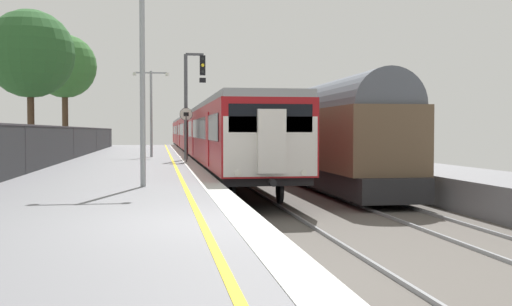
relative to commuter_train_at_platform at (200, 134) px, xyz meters
name	(u,v)px	position (x,y,z in m)	size (l,w,h in m)	color
ground	(381,255)	(0.55, -36.65, -1.88)	(17.40, 110.00, 1.21)	slate
commuter_train_at_platform	(200,134)	(0.00, 0.00, 0.00)	(2.83, 59.48, 3.81)	maroon
freight_train_adjacent_track	(252,132)	(4.00, 0.17, 0.13)	(2.60, 58.32, 4.40)	#232326
signal_gantry	(191,94)	(-1.49, -15.30, 2.09)	(1.10, 0.24, 5.39)	#47474C
speed_limit_sign	(186,127)	(-1.85, -17.77, 0.36)	(0.59, 0.08, 2.54)	#59595B
platform_lamp_mid	(142,63)	(-3.52, -30.13, 1.95)	(2.00, 0.20, 5.42)	#93999E
platform_lamp_far	(151,105)	(-3.52, -11.61, 1.63)	(2.00, 0.20, 4.82)	#93999E
background_tree_centre	(29,56)	(-9.63, -13.70, 4.00)	(4.48, 4.48, 7.64)	#473323
background_tree_right	(64,68)	(-9.41, -3.51, 4.45)	(4.27, 4.27, 7.98)	#473323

